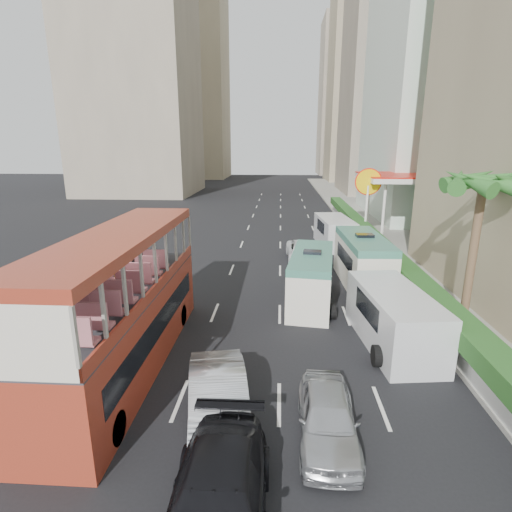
# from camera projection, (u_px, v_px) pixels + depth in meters

# --- Properties ---
(ground_plane) EXTENTS (200.00, 200.00, 0.00)m
(ground_plane) POSITION_uv_depth(u_px,v_px,m) (290.00, 370.00, 14.59)
(ground_plane) COLOR black
(ground_plane) RESTS_ON ground
(double_decker_bus) EXTENTS (2.50, 11.00, 5.06)m
(double_decker_bus) POSITION_uv_depth(u_px,v_px,m) (124.00, 302.00, 14.26)
(double_decker_bus) COLOR #99311E
(double_decker_bus) RESTS_ON ground
(car_silver_lane_a) EXTENTS (2.56, 5.02, 1.58)m
(car_silver_lane_a) POSITION_uv_depth(u_px,v_px,m) (219.00, 424.00, 11.77)
(car_silver_lane_a) COLOR #AEB0B5
(car_silver_lane_a) RESTS_ON ground
(car_silver_lane_b) EXTENTS (1.73, 4.05, 1.36)m
(car_silver_lane_b) POSITION_uv_depth(u_px,v_px,m) (326.00, 438.00, 11.21)
(car_silver_lane_b) COLOR #AEB0B5
(car_silver_lane_b) RESTS_ON ground
(van_asset) EXTENTS (2.43, 4.97, 1.36)m
(van_asset) POSITION_uv_depth(u_px,v_px,m) (303.00, 261.00, 28.36)
(van_asset) COLOR silver
(van_asset) RESTS_ON ground
(minibus_near) EXTENTS (2.76, 6.19, 2.65)m
(minibus_near) POSITION_uv_depth(u_px,v_px,m) (311.00, 278.00, 20.53)
(minibus_near) COLOR silver
(minibus_near) RESTS_ON ground
(minibus_far) EXTENTS (2.43, 6.59, 2.89)m
(minibus_far) POSITION_uv_depth(u_px,v_px,m) (363.00, 261.00, 23.17)
(minibus_far) COLOR silver
(minibus_far) RESTS_ON ground
(panel_van_near) EXTENTS (2.91, 5.91, 2.28)m
(panel_van_near) POSITION_uv_depth(u_px,v_px,m) (393.00, 318.00, 16.26)
(panel_van_near) COLOR silver
(panel_van_near) RESTS_ON ground
(panel_van_far) EXTENTS (2.87, 5.92, 2.29)m
(panel_van_far) POSITION_uv_depth(u_px,v_px,m) (334.00, 232.00, 32.39)
(panel_van_far) COLOR silver
(panel_van_far) RESTS_ON ground
(sidewalk) EXTENTS (6.00, 120.00, 0.18)m
(sidewalk) POSITION_uv_depth(u_px,v_px,m) (379.00, 230.00, 38.08)
(sidewalk) COLOR #99968C
(sidewalk) RESTS_ON ground
(kerb_wall) EXTENTS (0.30, 44.00, 1.00)m
(kerb_wall) POSITION_uv_depth(u_px,v_px,m) (376.00, 254.00, 27.51)
(kerb_wall) COLOR silver
(kerb_wall) RESTS_ON sidewalk
(hedge) EXTENTS (1.10, 44.00, 0.70)m
(hedge) POSITION_uv_depth(u_px,v_px,m) (377.00, 242.00, 27.28)
(hedge) COLOR #2D6626
(hedge) RESTS_ON kerb_wall
(palm_tree) EXTENTS (0.36, 0.36, 6.40)m
(palm_tree) POSITION_uv_depth(u_px,v_px,m) (472.00, 255.00, 17.07)
(palm_tree) COLOR brown
(palm_tree) RESTS_ON sidewalk
(shell_station) EXTENTS (6.50, 8.00, 5.50)m
(shell_station) POSITION_uv_depth(u_px,v_px,m) (398.00, 206.00, 35.39)
(shell_station) COLOR silver
(shell_station) RESTS_ON ground
(tower_mid) EXTENTS (16.00, 16.00, 50.00)m
(tower_mid) POSITION_uv_depth(u_px,v_px,m) (401.00, 33.00, 62.61)
(tower_mid) COLOR #9F927E
(tower_mid) RESTS_ON ground
(tower_far_a) EXTENTS (14.00, 14.00, 44.00)m
(tower_far_a) POSITION_uv_depth(u_px,v_px,m) (363.00, 78.00, 86.56)
(tower_far_a) COLOR tan
(tower_far_a) RESTS_ON ground
(tower_far_b) EXTENTS (14.00, 14.00, 40.00)m
(tower_far_b) POSITION_uv_depth(u_px,v_px,m) (346.00, 99.00, 108.25)
(tower_far_b) COLOR #9F927E
(tower_far_b) RESTS_ON ground
(tower_left_a) EXTENTS (18.00, 18.00, 52.00)m
(tower_left_a) POSITION_uv_depth(u_px,v_px,m) (131.00, 25.00, 61.91)
(tower_left_a) COLOR #9F927E
(tower_left_a) RESTS_ON ground
(tower_left_b) EXTENTS (16.00, 16.00, 46.00)m
(tower_left_b) POSITION_uv_depth(u_px,v_px,m) (193.00, 81.00, 96.25)
(tower_left_b) COLOR tan
(tower_left_b) RESTS_ON ground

